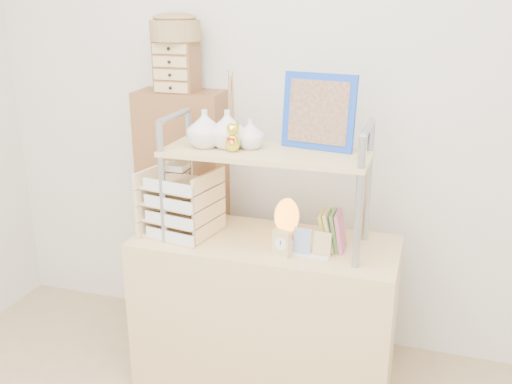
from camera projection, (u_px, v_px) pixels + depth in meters
room_shell at (184, 37)px, 1.57m from camera, size 3.42×3.41×2.61m
desk at (265, 312)px, 2.72m from camera, size 1.20×0.50×0.75m
cabinet at (185, 215)px, 3.12m from camera, size 0.46×0.27×1.35m
hutch at (254, 145)px, 2.48m from camera, size 0.90×0.34×0.75m
letter_tray at (180, 207)px, 2.63m from camera, size 0.32×0.31×0.34m
salt_lamp at (287, 217)px, 2.62m from camera, size 0.12×0.11×0.19m
desk_clock at (282, 244)px, 2.43m from camera, size 0.09×0.06×0.11m
postcard_stand at (311, 248)px, 2.44m from camera, size 0.17×0.06×0.12m
drawer_chest at (177, 67)px, 2.85m from camera, size 0.20×0.16×0.25m
woven_basket at (175, 30)px, 2.79m from camera, size 0.25×0.25×0.10m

